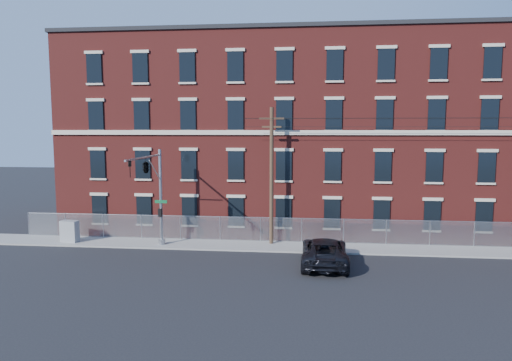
{
  "coord_description": "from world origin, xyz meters",
  "views": [
    {
      "loc": [
        4.33,
        -27.64,
        8.56
      ],
      "look_at": [
        1.03,
        4.0,
        4.99
      ],
      "focal_mm": 32.2,
      "sensor_mm": 36.0,
      "label": 1
    }
  ],
  "objects_px": {
    "pickup_truck": "(324,251)",
    "utility_cabinet": "(70,231)",
    "traffic_signal_mast": "(150,176)",
    "utility_pole_near": "(271,173)"
  },
  "relations": [
    {
      "from": "traffic_signal_mast",
      "to": "utility_pole_near",
      "type": "bearing_deg",
      "value": 23.14
    },
    {
      "from": "utility_pole_near",
      "to": "utility_cabinet",
      "type": "relative_size",
      "value": 6.23
    },
    {
      "from": "pickup_truck",
      "to": "utility_cabinet",
      "type": "distance_m",
      "value": 19.14
    },
    {
      "from": "utility_pole_near",
      "to": "traffic_signal_mast",
      "type": "bearing_deg",
      "value": -156.86
    },
    {
      "from": "utility_pole_near",
      "to": "utility_cabinet",
      "type": "distance_m",
      "value": 15.78
    },
    {
      "from": "traffic_signal_mast",
      "to": "utility_pole_near",
      "type": "relative_size",
      "value": 0.7
    },
    {
      "from": "pickup_truck",
      "to": "utility_cabinet",
      "type": "xyz_separation_m",
      "value": [
        -18.82,
        3.49,
        0.07
      ]
    },
    {
      "from": "utility_pole_near",
      "to": "utility_cabinet",
      "type": "bearing_deg",
      "value": -175.87
    },
    {
      "from": "utility_cabinet",
      "to": "traffic_signal_mast",
      "type": "bearing_deg",
      "value": -10.68
    },
    {
      "from": "traffic_signal_mast",
      "to": "utility_pole_near",
      "type": "height_order",
      "value": "utility_pole_near"
    }
  ]
}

